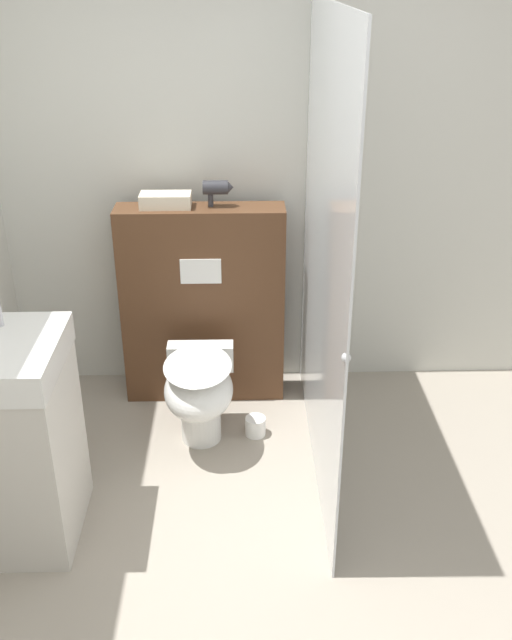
% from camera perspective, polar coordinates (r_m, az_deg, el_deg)
% --- Properties ---
extents(ground_plane, '(12.00, 12.00, 0.00)m').
position_cam_1_polar(ground_plane, '(3.04, -1.08, -22.47)').
color(ground_plane, '#9E9384').
extents(wall_back, '(8.00, 0.06, 2.50)m').
position_cam_1_polar(wall_back, '(4.01, -1.45, 11.44)').
color(wall_back, silver).
rests_on(wall_back, ground_plane).
extents(partition_panel, '(0.91, 0.22, 1.14)m').
position_cam_1_polar(partition_panel, '(4.04, -4.30, 1.21)').
color(partition_panel, '#51331E').
rests_on(partition_panel, ground_plane).
extents(shower_glass, '(0.04, 1.67, 2.17)m').
position_cam_1_polar(shower_glass, '(3.26, 5.27, 4.66)').
color(shower_glass, silver).
rests_on(shower_glass, ground_plane).
extents(toilet, '(0.35, 0.54, 0.51)m').
position_cam_1_polar(toilet, '(3.71, -4.61, -5.66)').
color(toilet, white).
rests_on(toilet, ground_plane).
extents(sink_vanity, '(0.53, 0.56, 1.10)m').
position_cam_1_polar(sink_vanity, '(3.25, -19.22, -9.14)').
color(sink_vanity, beige).
rests_on(sink_vanity, ground_plane).
extents(hair_drier, '(0.16, 0.07, 0.14)m').
position_cam_1_polar(hair_drier, '(3.81, -3.19, 10.48)').
color(hair_drier, '#2D2D33').
rests_on(hair_drier, partition_panel).
extents(folded_towel, '(0.27, 0.14, 0.07)m').
position_cam_1_polar(folded_towel, '(3.84, -7.29, 9.48)').
color(folded_towel, beige).
rests_on(folded_towel, partition_panel).
extents(spare_toilet_roll, '(0.11, 0.11, 0.10)m').
position_cam_1_polar(spare_toilet_roll, '(3.91, -0.09, -8.48)').
color(spare_toilet_roll, white).
rests_on(spare_toilet_roll, ground_plane).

